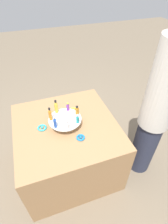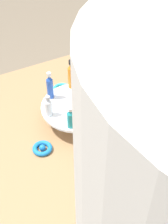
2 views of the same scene
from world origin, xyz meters
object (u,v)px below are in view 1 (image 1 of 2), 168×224
(display_stand, at_px, (65,121))
(bottle_teal, at_px, (78,119))
(ribbon_bow_blue, at_px, (81,137))
(person_figure, at_px, (157,111))
(bottle_orange, at_px, (50,114))
(bottle_blue, at_px, (55,122))
(bottle_clear, at_px, (68,125))
(bottle_purple, at_px, (68,107))
(ribbon_bow_teal, at_px, (42,128))
(ribbon_bow_gold, at_px, (74,110))
(bottle_amber, at_px, (77,111))
(bottle_gold, at_px, (56,107))

(display_stand, bearing_deg, bottle_teal, 138.94)
(bottle_teal, bearing_deg, display_stand, -41.06)
(ribbon_bow_blue, bearing_deg, person_figure, 175.28)
(bottle_orange, height_order, person_figure, person_figure)
(display_stand, relative_size, bottle_blue, 2.49)
(bottle_orange, distance_m, person_figure, 1.00)
(bottle_orange, relative_size, bottle_clear, 1.49)
(bottle_purple, distance_m, ribbon_bow_teal, 0.33)
(bottle_blue, relative_size, ribbon_bow_gold, 1.59)
(bottle_clear, bearing_deg, bottle_amber, -131.06)
(display_stand, bearing_deg, ribbon_bow_gold, -127.48)
(bottle_blue, distance_m, bottle_purple, 0.26)
(bottle_clear, relative_size, bottle_teal, 0.99)
(ribbon_bow_teal, relative_size, person_figure, 0.05)
(bottle_orange, xyz_separation_m, bottle_teal, (-0.23, 0.12, -0.02))
(bottle_clear, height_order, ribbon_bow_gold, bottle_clear)
(bottle_teal, distance_m, bottle_amber, 0.12)
(display_stand, xyz_separation_m, ribbon_bow_blue, (-0.09, 0.21, -0.05))
(bottle_blue, relative_size, bottle_clear, 1.35)
(display_stand, relative_size, bottle_amber, 3.11)
(bottle_orange, distance_m, ribbon_bow_gold, 0.34)
(bottle_teal, distance_m, person_figure, 0.75)
(ribbon_bow_gold, bearing_deg, person_figure, 146.35)
(display_stand, distance_m, ribbon_bow_blue, 0.23)
(bottle_teal, height_order, person_figure, person_figure)
(bottle_amber, bearing_deg, ribbon_bow_teal, -0.93)
(bottle_orange, bearing_deg, display_stand, 164.65)
(bottle_teal, xyz_separation_m, ribbon_bow_blue, (0.01, 0.12, -0.12))
(bottle_teal, xyz_separation_m, person_figure, (-0.72, 0.19, 0.04))
(ribbon_bow_gold, xyz_separation_m, ribbon_bow_teal, (0.37, 0.15, -0.00))
(display_stand, distance_m, bottle_clear, 0.15)
(person_figure, bearing_deg, ribbon_bow_teal, 2.26)
(display_stand, xyz_separation_m, bottle_blue, (0.11, 0.08, 0.09))
(bottle_amber, xyz_separation_m, bottle_purple, (0.07, -0.09, -0.01))
(display_stand, distance_m, person_figure, 0.88)
(bottle_purple, bearing_deg, bottle_gold, -2.49)
(ribbon_bow_blue, xyz_separation_m, person_figure, (-0.74, 0.06, 0.16))
(bottle_blue, relative_size, bottle_teal, 1.33)
(bottle_teal, bearing_deg, bottle_amber, -105.35)
(ribbon_bow_gold, bearing_deg, bottle_teal, 81.79)
(bottle_amber, bearing_deg, ribbon_bow_blue, 79.56)
(bottle_clear, bearing_deg, bottle_orange, -53.92)
(bottle_purple, xyz_separation_m, person_figure, (-0.76, 0.39, 0.04))
(bottle_blue, xyz_separation_m, ribbon_bow_gold, (-0.25, -0.26, -0.13))
(bottle_blue, relative_size, bottle_amber, 1.25)
(ribbon_bow_gold, relative_size, ribbon_bow_teal, 0.90)
(display_stand, bearing_deg, bottle_purple, -118.20)
(bottle_teal, xyz_separation_m, bottle_amber, (-0.03, -0.11, 0.00))
(bottle_clear, relative_size, ribbon_bow_blue, 1.19)
(bottle_clear, xyz_separation_m, bottle_purple, (-0.07, -0.25, -0.00))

